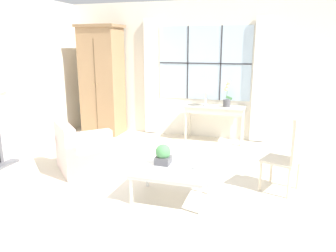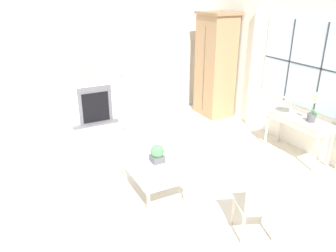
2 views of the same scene
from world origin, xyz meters
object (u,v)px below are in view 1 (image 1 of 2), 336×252
object	(u,v)px
potted_orchid	(227,97)
pillar_candle	(198,166)
coffee_table	(171,172)
armoire	(102,80)
side_chair_wooden	(290,152)
armchair_upholstered	(88,154)
table_lamp	(206,88)
potted_plant_small	(163,155)
console_table	(215,110)

from	to	relation	value
potted_orchid	pillar_candle	xyz separation A→B (m)	(0.01, -2.68, -0.45)
coffee_table	pillar_candle	distance (m)	0.35
coffee_table	armoire	bearing A→B (deg)	131.59
potted_orchid	side_chair_wooden	world-z (taller)	potted_orchid
armchair_upholstered	coffee_table	distance (m)	1.68
table_lamp	potted_orchid	xyz separation A→B (m)	(0.42, 0.03, -0.18)
pillar_candle	armchair_upholstered	bearing A→B (deg)	164.30
potted_plant_small	side_chair_wooden	bearing A→B (deg)	19.02
side_chair_wooden	pillar_candle	xyz separation A→B (m)	(-1.09, -0.59, -0.11)
side_chair_wooden	coffee_table	size ratio (longest dim) A/B	1.09
armoire	potted_plant_small	xyz separation A→B (m)	(2.23, -2.55, -0.63)
side_chair_wooden	pillar_candle	bearing A→B (deg)	-151.53
coffee_table	potted_plant_small	bearing A→B (deg)	138.89
armchair_upholstered	armoire	bearing A→B (deg)	111.52
table_lamp	pillar_candle	xyz separation A→B (m)	(0.43, -2.64, -0.64)
side_chair_wooden	armchair_upholstered	bearing A→B (deg)	-178.82
armchair_upholstered	side_chair_wooden	world-z (taller)	side_chair_wooden
side_chair_wooden	potted_plant_small	world-z (taller)	side_chair_wooden
armoire	armchair_upholstered	distance (m)	2.41
armoire	table_lamp	size ratio (longest dim) A/B	5.02
console_table	table_lamp	size ratio (longest dim) A/B	2.57
table_lamp	armchair_upholstered	world-z (taller)	table_lamp
coffee_table	pillar_candle	size ratio (longest dim) A/B	7.72
potted_orchid	potted_plant_small	xyz separation A→B (m)	(-0.47, -2.63, -0.37)
console_table	armchair_upholstered	size ratio (longest dim) A/B	0.99
console_table	armchair_upholstered	world-z (taller)	armchair_upholstered
potted_orchid	potted_plant_small	size ratio (longest dim) A/B	1.92
console_table	table_lamp	distance (m)	0.50
console_table	table_lamp	xyz separation A→B (m)	(-0.18, -0.04, 0.46)
side_chair_wooden	potted_plant_small	size ratio (longest dim) A/B	3.90
coffee_table	potted_plant_small	distance (m)	0.26
console_table	table_lamp	world-z (taller)	table_lamp
armoire	potted_plant_small	distance (m)	3.44
coffee_table	potted_plant_small	world-z (taller)	potted_plant_small
potted_orchid	armchair_upholstered	size ratio (longest dim) A/B	0.43
potted_plant_small	pillar_candle	world-z (taller)	potted_plant_small
console_table	coffee_table	world-z (taller)	console_table
console_table	armchair_upholstered	bearing A→B (deg)	-127.43
armoire	console_table	size ratio (longest dim) A/B	1.95
table_lamp	potted_plant_small	bearing A→B (deg)	-91.07
table_lamp	armchair_upholstered	xyz separation A→B (m)	(-1.46, -2.11, -0.85)
armoire	armchair_upholstered	size ratio (longest dim) A/B	1.92
side_chair_wooden	console_table	bearing A→B (deg)	122.76
potted_plant_small	potted_orchid	bearing A→B (deg)	79.94
table_lamp	pillar_candle	bearing A→B (deg)	-80.73
armchair_upholstered	pillar_candle	xyz separation A→B (m)	(1.89, -0.53, 0.21)
console_table	armoire	bearing A→B (deg)	-178.15
armoire	coffee_table	xyz separation A→B (m)	(2.38, -2.68, -0.80)
side_chair_wooden	potted_orchid	bearing A→B (deg)	118.01
armoire	potted_plant_small	size ratio (longest dim) A/B	8.70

